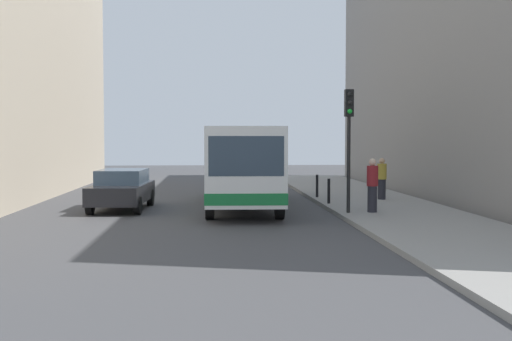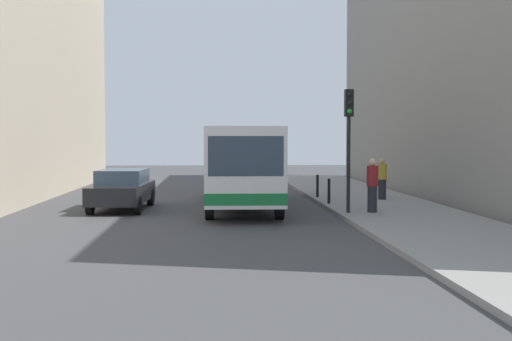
{
  "view_description": "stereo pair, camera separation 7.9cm",
  "coord_description": "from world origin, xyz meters",
  "views": [
    {
      "loc": [
        -1.03,
        -22.38,
        2.63
      ],
      "look_at": [
        0.57,
        0.06,
        1.49
      ],
      "focal_mm": 44.72,
      "sensor_mm": 36.0,
      "label": 1
    },
    {
      "loc": [
        -0.95,
        -22.38,
        2.63
      ],
      "look_at": [
        0.57,
        0.06,
        1.49
      ],
      "focal_mm": 44.72,
      "sensor_mm": 36.0,
      "label": 2
    }
  ],
  "objects": [
    {
      "name": "ground_plane",
      "position": [
        0.0,
        0.0,
        0.0
      ],
      "size": [
        80.0,
        80.0,
        0.0
      ],
      "primitive_type": "plane",
      "color": "#424244"
    },
    {
      "name": "sidewalk",
      "position": [
        5.4,
        0.0,
        0.07
      ],
      "size": [
        4.4,
        40.0,
        0.15
      ],
      "primitive_type": "cube",
      "color": "gray",
      "rests_on": "ground"
    },
    {
      "name": "building_right",
      "position": [
        11.5,
        4.0,
        6.8
      ],
      "size": [
        7.0,
        32.0,
        13.6
      ],
      "primitive_type": "cube",
      "color": "gray",
      "rests_on": "ground"
    },
    {
      "name": "bus",
      "position": [
        0.17,
        2.17,
        1.73
      ],
      "size": [
        2.81,
        11.08,
        3.0
      ],
      "rotation": [
        0.0,
        0.0,
        3.12
      ],
      "color": "white",
      "rests_on": "ground"
    },
    {
      "name": "car_beside_bus",
      "position": [
        -4.29,
        1.31,
        0.78
      ],
      "size": [
        2.05,
        4.49,
        1.48
      ],
      "rotation": [
        0.0,
        0.0,
        3.09
      ],
      "color": "black",
      "rests_on": "ground"
    },
    {
      "name": "car_behind_bus",
      "position": [
        0.39,
        13.32,
        0.78
      ],
      "size": [
        2.14,
        4.53,
        1.48
      ],
      "rotation": [
        0.0,
        0.0,
        3.06
      ],
      "color": "silver",
      "rests_on": "ground"
    },
    {
      "name": "traffic_light",
      "position": [
        3.55,
        -1.48,
        3.01
      ],
      "size": [
        0.28,
        0.33,
        4.1
      ],
      "color": "black",
      "rests_on": "sidewalk"
    },
    {
      "name": "bollard_near",
      "position": [
        3.45,
        1.53,
        0.62
      ],
      "size": [
        0.11,
        0.11,
        0.95
      ],
      "primitive_type": "cylinder",
      "color": "black",
      "rests_on": "sidewalk"
    },
    {
      "name": "bollard_mid",
      "position": [
        3.45,
        4.2,
        0.62
      ],
      "size": [
        0.11,
        0.11,
        0.95
      ],
      "primitive_type": "cylinder",
      "color": "black",
      "rests_on": "sidewalk"
    },
    {
      "name": "pedestrian_near_signal",
      "position": [
        4.38,
        -1.39,
        1.06
      ],
      "size": [
        0.38,
        0.38,
        1.8
      ],
      "rotation": [
        0.0,
        0.0,
        5.61
      ],
      "color": "#26262D",
      "rests_on": "sidewalk"
    },
    {
      "name": "pedestrian_mid_sidewalk",
      "position": [
        5.91,
        3.03,
        0.99
      ],
      "size": [
        0.38,
        0.38,
        1.68
      ],
      "rotation": [
        0.0,
        0.0,
        4.84
      ],
      "color": "#26262D",
      "rests_on": "sidewalk"
    }
  ]
}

